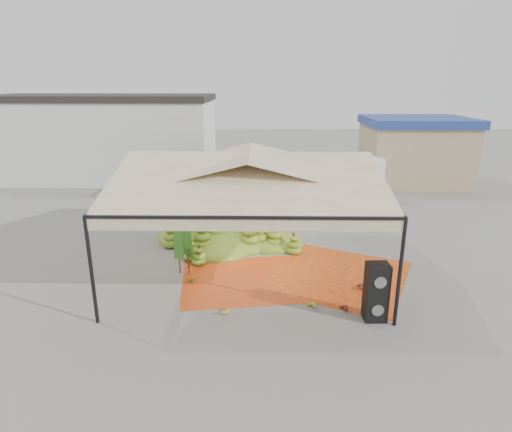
{
  "coord_description": "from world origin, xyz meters",
  "views": [
    {
      "loc": [
        0.46,
        -14.09,
        6.24
      ],
      "look_at": [
        0.2,
        1.5,
        1.3
      ],
      "focal_mm": 30.0,
      "sensor_mm": 36.0,
      "label": 1
    }
  ],
  "objects_px": {
    "speaker_stack": "(376,292)",
    "vendor": "(221,216)",
    "truck_right": "(327,176)",
    "banana_heap": "(232,226)",
    "truck_left": "(226,177)"
  },
  "relations": [
    {
      "from": "banana_heap",
      "to": "truck_right",
      "type": "relative_size",
      "value": 0.91
    },
    {
      "from": "speaker_stack",
      "to": "vendor",
      "type": "relative_size",
      "value": 0.94
    },
    {
      "from": "banana_heap",
      "to": "vendor",
      "type": "xyz_separation_m",
      "value": [
        -0.5,
        0.6,
        0.2
      ]
    },
    {
      "from": "vendor",
      "to": "truck_right",
      "type": "relative_size",
      "value": 0.25
    },
    {
      "from": "speaker_stack",
      "to": "truck_left",
      "type": "distance_m",
      "value": 12.83
    },
    {
      "from": "speaker_stack",
      "to": "truck_right",
      "type": "distance_m",
      "value": 12.22
    },
    {
      "from": "vendor",
      "to": "truck_right",
      "type": "height_order",
      "value": "truck_right"
    },
    {
      "from": "speaker_stack",
      "to": "truck_right",
      "type": "bearing_deg",
      "value": 85.61
    },
    {
      "from": "vendor",
      "to": "truck_left",
      "type": "xyz_separation_m",
      "value": [
        -0.25,
        5.28,
        0.52
      ]
    },
    {
      "from": "banana_heap",
      "to": "speaker_stack",
      "type": "height_order",
      "value": "speaker_stack"
    },
    {
      "from": "banana_heap",
      "to": "vendor",
      "type": "relative_size",
      "value": 3.58
    },
    {
      "from": "banana_heap",
      "to": "vendor",
      "type": "bearing_deg",
      "value": 129.71
    },
    {
      "from": "banana_heap",
      "to": "truck_right",
      "type": "height_order",
      "value": "truck_right"
    },
    {
      "from": "speaker_stack",
      "to": "banana_heap",
      "type": "bearing_deg",
      "value": 123.35
    },
    {
      "from": "banana_heap",
      "to": "truck_right",
      "type": "xyz_separation_m",
      "value": [
        4.65,
        6.31,
        0.71
      ]
    }
  ]
}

